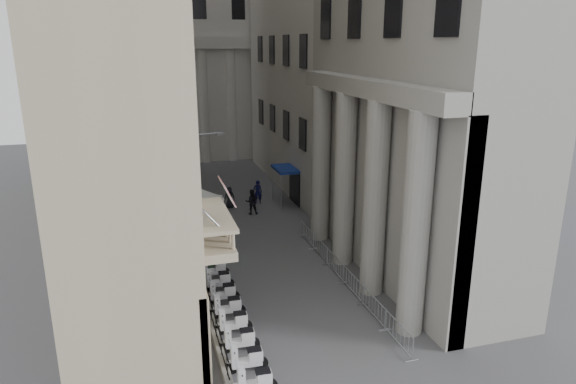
% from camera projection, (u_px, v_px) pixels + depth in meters
% --- Properties ---
extents(far_building, '(22.00, 10.00, 30.00)m').
position_uv_depth(far_building, '(194.00, 20.00, 56.72)').
color(far_building, '#AEABA4').
rests_on(far_building, ground).
extents(iron_fence, '(0.30, 28.00, 1.40)m').
position_uv_depth(iron_fence, '(191.00, 252.00, 32.12)').
color(iron_fence, black).
rests_on(iron_fence, ground).
extents(blue_awning, '(1.60, 3.00, 3.00)m').
position_uv_depth(blue_awning, '(285.00, 204.00, 41.76)').
color(blue_awning, navy).
rests_on(blue_awning, ground).
extents(flag, '(1.00, 1.40, 8.20)m').
position_uv_depth(flag, '(233.00, 375.00, 20.22)').
color(flag, '#9E0C11').
rests_on(flag, ground).
extents(scooter_1, '(1.42, 0.62, 1.50)m').
position_uv_depth(scooter_1, '(247.00, 371.00, 20.43)').
color(scooter_1, silver).
rests_on(scooter_1, ground).
extents(scooter_2, '(1.42, 0.62, 1.50)m').
position_uv_depth(scooter_2, '(240.00, 351.00, 21.78)').
color(scooter_2, silver).
rests_on(scooter_2, ground).
extents(scooter_3, '(1.42, 0.62, 1.50)m').
position_uv_depth(scooter_3, '(234.00, 333.00, 23.12)').
color(scooter_3, silver).
rests_on(scooter_3, ground).
extents(scooter_4, '(1.42, 0.62, 1.50)m').
position_uv_depth(scooter_4, '(228.00, 317.00, 24.47)').
color(scooter_4, silver).
rests_on(scooter_4, ground).
extents(scooter_5, '(1.42, 0.62, 1.50)m').
position_uv_depth(scooter_5, '(223.00, 303.00, 25.81)').
color(scooter_5, silver).
rests_on(scooter_5, ground).
extents(scooter_6, '(1.42, 0.62, 1.50)m').
position_uv_depth(scooter_6, '(219.00, 290.00, 27.16)').
color(scooter_6, silver).
rests_on(scooter_6, ground).
extents(scooter_7, '(1.42, 0.62, 1.50)m').
position_uv_depth(scooter_7, '(215.00, 278.00, 28.50)').
color(scooter_7, silver).
rests_on(scooter_7, ground).
extents(scooter_8, '(1.42, 0.62, 1.50)m').
position_uv_depth(scooter_8, '(211.00, 268.00, 29.85)').
color(scooter_8, silver).
rests_on(scooter_8, ground).
extents(scooter_9, '(1.42, 0.62, 1.50)m').
position_uv_depth(scooter_9, '(208.00, 258.00, 31.19)').
color(scooter_9, silver).
rests_on(scooter_9, ground).
extents(scooter_10, '(1.42, 0.62, 1.50)m').
position_uv_depth(scooter_10, '(204.00, 249.00, 32.54)').
color(scooter_10, silver).
rests_on(scooter_10, ground).
extents(scooter_11, '(1.42, 0.62, 1.50)m').
position_uv_depth(scooter_11, '(202.00, 241.00, 33.89)').
color(scooter_11, silver).
rests_on(scooter_11, ground).
extents(scooter_12, '(1.42, 0.62, 1.50)m').
position_uv_depth(scooter_12, '(199.00, 233.00, 35.23)').
color(scooter_12, silver).
rests_on(scooter_12, ground).
extents(barrier_0, '(0.60, 2.40, 1.10)m').
position_uv_depth(barrier_0, '(398.00, 345.00, 22.19)').
color(barrier_0, '#ACAEB4').
rests_on(barrier_0, ground).
extents(barrier_1, '(0.60, 2.40, 1.10)m').
position_uv_depth(barrier_1, '(373.00, 317.00, 24.49)').
color(barrier_1, '#ACAEB4').
rests_on(barrier_1, ground).
extents(barrier_2, '(0.60, 2.40, 1.10)m').
position_uv_depth(barrier_2, '(352.00, 293.00, 26.80)').
color(barrier_2, '#ACAEB4').
rests_on(barrier_2, ground).
extents(barrier_3, '(0.60, 2.40, 1.10)m').
position_uv_depth(barrier_3, '(335.00, 273.00, 29.10)').
color(barrier_3, '#ACAEB4').
rests_on(barrier_3, ground).
extents(barrier_4, '(0.60, 2.40, 1.10)m').
position_uv_depth(barrier_4, '(320.00, 257.00, 31.41)').
color(barrier_4, '#ACAEB4').
rests_on(barrier_4, ground).
extents(barrier_5, '(0.60, 2.40, 1.10)m').
position_uv_depth(barrier_5, '(307.00, 242.00, 33.71)').
color(barrier_5, '#ACAEB4').
rests_on(barrier_5, ground).
extents(security_tent, '(3.56, 3.56, 2.89)m').
position_uv_depth(security_tent, '(192.00, 193.00, 36.20)').
color(security_tent, silver).
rests_on(security_tent, ground).
extents(street_lamp, '(2.38, 0.71, 7.40)m').
position_uv_depth(street_lamp, '(193.00, 184.00, 30.97)').
color(street_lamp, gray).
rests_on(street_lamp, ground).
extents(info_kiosk, '(0.54, 0.84, 1.72)m').
position_uv_depth(info_kiosk, '(195.00, 248.00, 30.49)').
color(info_kiosk, black).
rests_on(info_kiosk, ground).
extents(pedestrian_a, '(0.80, 0.63, 1.93)m').
position_uv_depth(pedestrian_a, '(258.00, 192.00, 41.56)').
color(pedestrian_a, '#0D0F37').
rests_on(pedestrian_a, ground).
extents(pedestrian_b, '(1.05, 0.88, 1.95)m').
position_uv_depth(pedestrian_b, '(252.00, 202.00, 38.97)').
color(pedestrian_b, black).
rests_on(pedestrian_b, ground).
extents(pedestrian_c, '(0.85, 0.56, 1.72)m').
position_uv_depth(pedestrian_c, '(230.00, 197.00, 40.43)').
color(pedestrian_c, black).
rests_on(pedestrian_c, ground).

